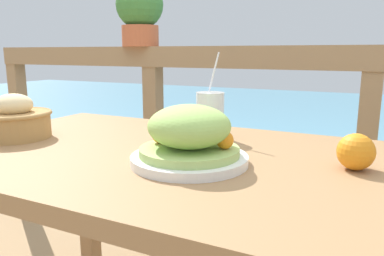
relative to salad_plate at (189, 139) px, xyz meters
name	(u,v)px	position (x,y,z in m)	size (l,w,h in m)	color
patio_table	(164,188)	(-0.11, 0.06, -0.16)	(1.23, 0.75, 0.73)	#997047
railing_fence	(247,116)	(-0.11, 0.74, -0.07)	(2.80, 0.08, 1.01)	#937551
sea_backdrop	(322,130)	(-0.11, 3.24, -0.60)	(12.00, 4.00, 0.39)	#568EA8
salad_plate	(189,139)	(0.00, 0.00, 0.00)	(0.27, 0.27, 0.13)	white
drink_glass	(210,115)	(-0.06, 0.26, 0.01)	(0.08, 0.08, 0.25)	silver
bread_basket	(15,120)	(-0.57, 0.00, -0.01)	(0.21, 0.21, 0.13)	#AD7F47
potted_plant	(140,11)	(-0.62, 0.74, 0.37)	(0.21, 0.21, 0.29)	#B75B38
orange_near_basket	(356,152)	(0.34, 0.12, -0.02)	(0.08, 0.08, 0.08)	orange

